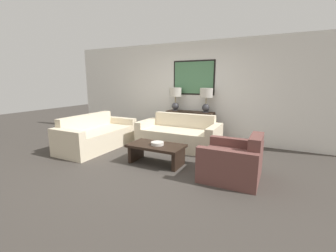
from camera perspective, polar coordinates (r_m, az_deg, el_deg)
name	(u,v)px	position (r m, az deg, el deg)	size (l,w,h in m)	color
ground_plane	(151,165)	(4.48, -4.41, -9.79)	(20.00, 20.00, 0.00)	#3D3833
back_wall	(194,91)	(6.31, 6.61, 8.73)	(7.96, 0.12, 2.65)	silver
console_table	(190,126)	(6.17, 5.54, 0.00)	(1.29, 0.39, 0.81)	#332319
table_lamp_left	(175,96)	(6.24, 1.89, 7.73)	(0.33, 0.33, 0.63)	#333338
table_lamp_right	(206,97)	(5.92, 9.67, 7.38)	(0.33, 0.33, 0.63)	#333338
couch_by_back_wall	(179,136)	(5.55, 2.80, -2.51)	(1.96, 0.92, 0.80)	beige
couch_by_side	(97,136)	(5.77, -17.58, -2.50)	(0.92, 1.96, 0.80)	beige
coffee_table	(156,150)	(4.46, -3.00, -6.03)	(1.09, 0.59, 0.39)	black
decorative_bowl	(157,143)	(4.39, -2.72, -4.45)	(0.25, 0.25, 0.06)	beige
armchair_near_back_wall	(233,162)	(3.96, 16.10, -8.83)	(0.93, 0.92, 0.78)	brown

